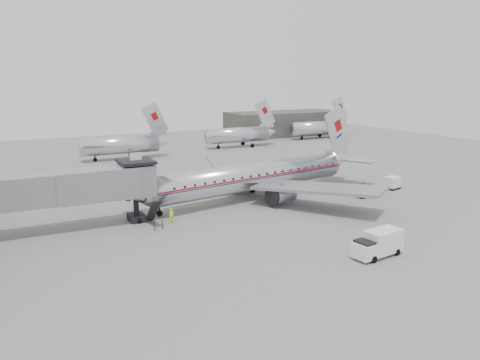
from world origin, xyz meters
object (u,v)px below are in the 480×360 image
object	(u,v)px
airliner	(257,176)
baggage_cart_navy	(363,191)
service_van	(378,243)
baggage_cart_white	(392,183)
ramp_worker	(172,215)

from	to	relation	value
airliner	baggage_cart_navy	distance (m)	13.40
service_van	airliner	bearing A→B (deg)	81.14
baggage_cart_white	ramp_worker	xyz separation A→B (m)	(-31.27, -0.73, -0.10)
service_van	ramp_worker	bearing A→B (deg)	119.30
airliner	baggage_cart_navy	world-z (taller)	airliner
airliner	service_van	xyz separation A→B (m)	(-0.70, -21.80, -1.60)
service_van	baggage_cart_navy	xyz separation A→B (m)	(12.55, 15.86, -0.31)
service_van	baggage_cart_navy	size ratio (longest dim) A/B	2.27
airliner	service_van	distance (m)	21.87
baggage_cart_navy	baggage_cart_white	bearing A→B (deg)	8.22
service_van	baggage_cart_white	distance (m)	25.78
ramp_worker	service_van	bearing A→B (deg)	-76.86
airliner	baggage_cart_white	size ratio (longest dim) A/B	14.25
baggage_cart_white	baggage_cart_navy	bearing A→B (deg)	-178.85
service_van	baggage_cart_navy	bearing A→B (deg)	44.62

